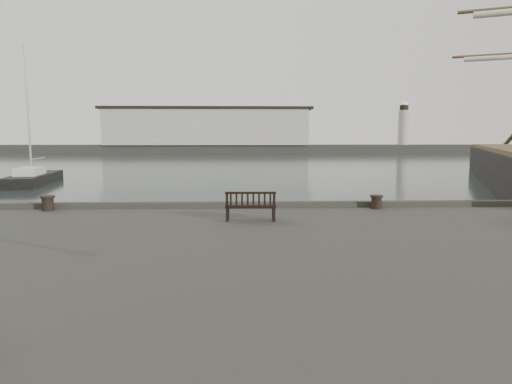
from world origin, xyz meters
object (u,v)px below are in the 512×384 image
bench (251,211)px  bollard_left (48,203)px  yacht_d (34,181)px  bollard_right (376,202)px

bench → bollard_left: bearing=164.4°
bench → yacht_d: 30.89m
bollard_right → yacht_d: yacht_d is taller
bollard_left → yacht_d: size_ratio=0.04×
bollard_left → bollard_right: (10.27, 0.01, -0.01)m
bollard_left → bollard_right: size_ratio=1.06×
bollard_right → bollard_left: bearing=-180.0°
bollard_left → yacht_d: (-10.97, 23.70, -1.56)m
bench → bollard_right: bench is taller
bollard_left → bollard_right: bollard_left is taller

